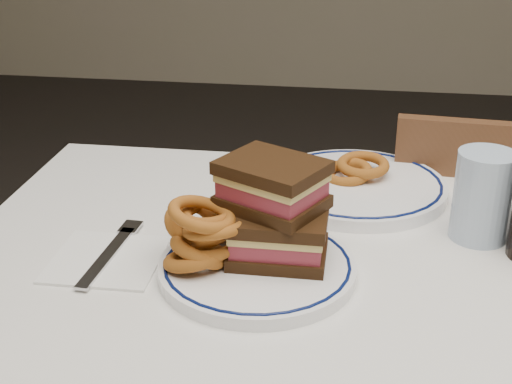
# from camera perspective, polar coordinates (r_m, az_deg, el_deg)

# --- Properties ---
(dining_table) EXTENTS (1.27, 0.87, 0.75)m
(dining_table) POSITION_cam_1_polar(r_m,az_deg,el_deg) (0.99, 11.79, -12.53)
(dining_table) COLOR silver
(dining_table) RESTS_ON floor
(chair_far) EXTENTS (0.42, 0.42, 0.85)m
(chair_far) POSITION_cam_1_polar(r_m,az_deg,el_deg) (1.52, 17.78, -7.47)
(chair_far) COLOR #452A16
(chair_far) RESTS_ON floor
(main_plate) EXTENTS (0.26, 0.26, 0.02)m
(main_plate) POSITION_cam_1_polar(r_m,az_deg,el_deg) (0.93, 0.10, -6.05)
(main_plate) COLOR white
(main_plate) RESTS_ON dining_table
(reuben_sandwich) EXTENTS (0.16, 0.15, 0.13)m
(reuben_sandwich) POSITION_cam_1_polar(r_m,az_deg,el_deg) (0.92, 1.55, -1.48)
(reuben_sandwich) COLOR black
(reuben_sandwich) RESTS_ON main_plate
(onion_rings_main) EXTENTS (0.12, 0.12, 0.11)m
(onion_rings_main) POSITION_cam_1_polar(r_m,az_deg,el_deg) (0.92, -4.25, -3.33)
(onion_rings_main) COLOR maroon
(onion_rings_main) RESTS_ON main_plate
(ketchup_ramekin) EXTENTS (0.06, 0.06, 0.04)m
(ketchup_ramekin) POSITION_cam_1_polar(r_m,az_deg,el_deg) (0.98, -1.76, -2.61)
(ketchup_ramekin) COLOR white
(ketchup_ramekin) RESTS_ON main_plate
(water_glass) EXTENTS (0.08, 0.08, 0.13)m
(water_glass) POSITION_cam_1_polar(r_m,az_deg,el_deg) (1.05, 17.68, -0.31)
(water_glass) COLOR #ACC2DE
(water_glass) RESTS_ON dining_table
(far_plate) EXTENTS (0.29, 0.29, 0.02)m
(far_plate) POSITION_cam_1_polar(r_m,az_deg,el_deg) (1.17, 8.00, 0.48)
(far_plate) COLOR white
(far_plate) RESTS_ON dining_table
(onion_rings_far) EXTENTS (0.11, 0.10, 0.04)m
(onion_rings_far) POSITION_cam_1_polar(r_m,az_deg,el_deg) (1.19, 8.01, 1.88)
(onion_rings_far) COLOR maroon
(onion_rings_far) RESTS_ON far_plate
(napkin_fork) EXTENTS (0.15, 0.19, 0.01)m
(napkin_fork) POSITION_cam_1_polar(r_m,az_deg,el_deg) (0.99, -11.77, -5.16)
(napkin_fork) COLOR white
(napkin_fork) RESTS_ON dining_table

